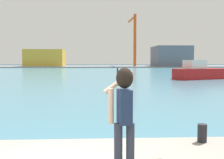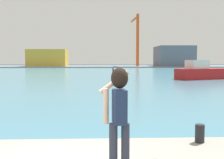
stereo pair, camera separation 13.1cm
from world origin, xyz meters
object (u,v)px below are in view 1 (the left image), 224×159
Objects in this scene: person_photographer at (124,109)px; harbor_bollard at (202,133)px; warehouse_left at (45,58)px; port_crane at (134,34)px; boat_moored at (199,72)px; warehouse_right at (171,56)px.

person_photographer is 4.26× the size of harbor_bollard.
warehouse_left is 0.73× the size of port_crane.
warehouse_left is (-20.69, 87.35, 2.40)m from harbor_bollard.
boat_moored is at bearing -89.42° from port_crane.
warehouse_left reaches higher than person_photographer.
boat_moored is 0.57× the size of warehouse_left.
warehouse_right is (12.75, 60.66, 2.94)m from boat_moored.
warehouse_left is at bearing -179.19° from port_crane.
warehouse_left is (-31.34, 59.16, 2.30)m from boat_moored.
person_photographer is 0.23× the size of boat_moored.
harbor_bollard is at bearing -132.10° from boat_moored.
port_crane reaches higher than harbor_bollard.
boat_moored is (10.64, 28.19, 0.09)m from harbor_bollard.
harbor_bollard is 0.03× the size of warehouse_right.
warehouse_right is at bearing 56.71° from boat_moored.
person_photographer is at bearing -141.54° from harbor_bollard.
person_photographer is 0.13× the size of warehouse_right.
warehouse_left is at bearing 4.78° from person_photographer.
harbor_bollard is 89.80m from warehouse_left.
warehouse_right reaches higher than boat_moored.
boat_moored is 62.05m from warehouse_right.
port_crane reaches higher than warehouse_right.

